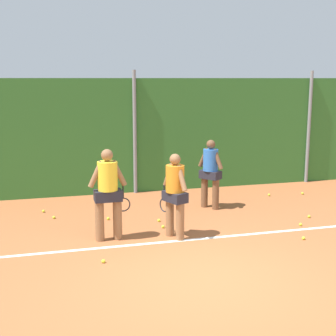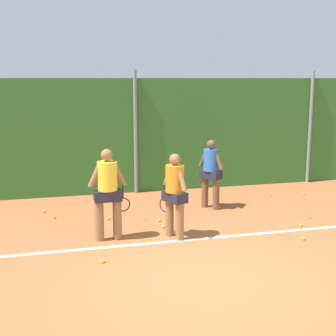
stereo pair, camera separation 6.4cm
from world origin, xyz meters
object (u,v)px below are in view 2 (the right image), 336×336
at_px(tennis_ball_2, 310,217).
at_px(tennis_ball_8, 103,261).
at_px(player_midcourt, 108,190).
at_px(tennis_ball_3, 301,225).
at_px(tennis_ball_6, 163,227).
at_px(player_backcourt_far, 211,170).
at_px(tennis_ball_5, 108,218).
at_px(tennis_ball_1, 303,194).
at_px(tennis_ball_7, 270,195).
at_px(player_foreground_near, 175,191).
at_px(tennis_ball_4, 159,220).
at_px(tennis_ball_10, 44,211).
at_px(tennis_ball_11, 54,217).
at_px(tennis_ball_9, 303,238).

distance_m(tennis_ball_2, tennis_ball_8, 5.07).
relative_size(player_midcourt, tennis_ball_8, 27.30).
bearing_deg(tennis_ball_3, player_midcourt, 177.23).
bearing_deg(tennis_ball_6, player_backcourt_far, 39.34).
distance_m(player_backcourt_far, tennis_ball_5, 2.72).
bearing_deg(tennis_ball_3, tennis_ball_2, 43.84).
height_order(tennis_ball_1, tennis_ball_2, same).
relative_size(tennis_ball_2, tennis_ball_7, 1.00).
xyz_separation_m(player_midcourt, tennis_ball_7, (4.65, 2.34, -0.98)).
bearing_deg(player_midcourt, player_foreground_near, -10.58).
bearing_deg(tennis_ball_4, tennis_ball_5, 158.28).
bearing_deg(tennis_ball_10, player_backcourt_far, -9.34).
bearing_deg(player_midcourt, tennis_ball_3, -3.76).
bearing_deg(tennis_ball_1, tennis_ball_11, -175.24).
bearing_deg(tennis_ball_1, tennis_ball_3, -121.60).
distance_m(player_backcourt_far, tennis_ball_9, 2.96).
xyz_separation_m(tennis_ball_1, tennis_ball_4, (-4.39, -1.39, 0.00)).
bearing_deg(tennis_ball_10, tennis_ball_11, -68.67).
xyz_separation_m(player_backcourt_far, tennis_ball_7, (1.95, 0.70, -0.91)).
height_order(player_midcourt, tennis_ball_1, player_midcourt).
relative_size(player_foreground_near, tennis_ball_2, 25.66).
bearing_deg(tennis_ball_6, tennis_ball_3, -11.99).
relative_size(player_foreground_near, tennis_ball_11, 25.66).
bearing_deg(tennis_ball_11, tennis_ball_2, -14.27).
bearing_deg(player_backcourt_far, tennis_ball_10, 44.73).
relative_size(tennis_ball_3, tennis_ball_9, 1.00).
xyz_separation_m(tennis_ball_2, tennis_ball_7, (0.05, 2.06, 0.00)).
distance_m(tennis_ball_9, tennis_ball_10, 5.93).
xyz_separation_m(player_backcourt_far, tennis_ball_5, (-2.54, -0.34, -0.91)).
height_order(player_midcourt, tennis_ball_4, player_midcourt).
bearing_deg(tennis_ball_10, tennis_ball_5, -35.28).
relative_size(tennis_ball_2, tennis_ball_6, 1.00).
bearing_deg(tennis_ball_6, tennis_ball_4, 87.23).
distance_m(tennis_ball_7, tennis_ball_11, 5.70).
bearing_deg(tennis_ball_2, player_backcourt_far, 144.37).
distance_m(tennis_ball_2, tennis_ball_11, 5.79).
relative_size(player_midcourt, player_backcourt_far, 1.07).
xyz_separation_m(player_foreground_near, player_backcourt_far, (1.42, 1.86, -0.00)).
xyz_separation_m(player_foreground_near, tennis_ball_11, (-2.29, 1.92, -0.91)).
bearing_deg(tennis_ball_10, tennis_ball_8, -74.09).
xyz_separation_m(tennis_ball_4, tennis_ball_5, (-1.07, 0.42, 0.00)).
bearing_deg(tennis_ball_5, player_backcourt_far, 7.69).
bearing_deg(tennis_ball_3, tennis_ball_6, 168.01).
distance_m(tennis_ball_8, tennis_ball_9, 3.96).
height_order(player_backcourt_far, tennis_ball_11, player_backcourt_far).
height_order(tennis_ball_2, tennis_ball_5, same).
xyz_separation_m(player_backcourt_far, tennis_ball_11, (-3.71, 0.07, -0.91)).
bearing_deg(tennis_ball_6, tennis_ball_7, 29.19).
bearing_deg(tennis_ball_1, tennis_ball_8, -149.81).
distance_m(player_backcourt_far, tennis_ball_2, 2.51).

